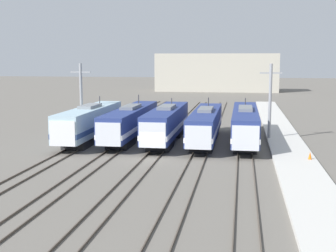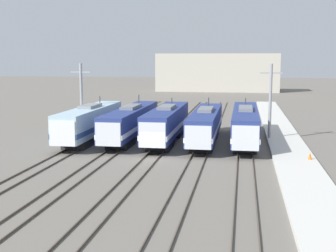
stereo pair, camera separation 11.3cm
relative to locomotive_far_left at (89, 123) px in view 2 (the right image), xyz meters
The scene contains 16 objects.
ground_plane 12.28m from the locomotive_far_left, 41.65° to the right, with size 400.00×400.00×0.00m, color #666059.
rail_pair_far_left 8.31m from the locomotive_far_left, 90.00° to the right, with size 1.50×120.00×0.15m.
rail_pair_center_left 9.46m from the locomotive_far_left, 60.65° to the right, with size 1.51×120.00×0.15m.
rail_pair_center 12.27m from the locomotive_far_left, 41.65° to the right, with size 1.51×120.00×0.15m.
rail_pair_center_right 15.89m from the locomotive_far_left, 30.66° to the right, with size 1.51×120.00×0.15m.
rail_pair_far_right 19.88m from the locomotive_far_left, 23.97° to the right, with size 1.50×120.00×0.15m.
locomotive_far_left is the anchor object (origin of this frame).
locomotive_center_left 4.88m from the locomotive_far_left, 22.23° to the left, with size 2.88×19.63×5.07m.
locomotive_center 9.05m from the locomotive_far_left, ahead, with size 2.95×17.76×4.80m.
locomotive_center_right 13.59m from the locomotive_far_left, ahead, with size 2.86×18.71×4.89m.
locomotive_far_right 18.15m from the locomotive_far_left, ahead, with size 2.85×20.04×4.81m.
catenary_tower_left 5.24m from the locomotive_far_left, 119.44° to the left, with size 2.56×0.36×9.07m.
catenary_tower_right 21.43m from the locomotive_far_left, 10.84° to the left, with size 2.56×0.36×9.07m.
platform 24.13m from the locomotive_far_left, 19.51° to the right, with size 4.00×120.00×0.34m.
traffic_cone 25.28m from the locomotive_far_left, 17.87° to the right, with size 0.35×0.35×0.70m.
depot_building 89.17m from the locomotive_far_left, 83.56° to the left, with size 35.86×9.78×11.14m.
Camera 2 is at (8.73, -43.89, 9.62)m, focal length 50.00 mm.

